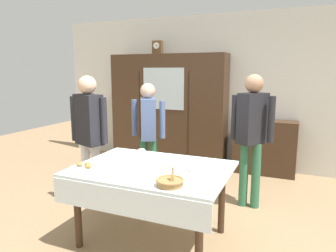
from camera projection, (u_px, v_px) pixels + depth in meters
The scene contains 19 objects.
ground_plane at pixel (161, 230), 3.37m from camera, with size 12.00×12.00×0.00m, color #997A56.
back_wall at pixel (221, 92), 5.54m from camera, with size 6.40×0.10×2.70m, color silver.
dining_table at pixel (151, 178), 3.04m from camera, with size 1.51×1.10×0.77m.
wall_cabinet at pixel (168, 110), 5.68m from camera, with size 2.14×0.46×2.01m.
mantel_clock at pixel (158, 47), 5.56m from camera, with size 0.18×0.11×0.24m.
bookshelf_low at pixel (264, 147), 5.16m from camera, with size 1.02×0.35×0.91m.
book_stack at pixel (266, 118), 5.07m from camera, with size 0.16×0.22×0.07m.
tea_cup_front_edge at pixel (203, 162), 3.15m from camera, with size 0.13×0.13×0.06m.
tea_cup_near_right at pixel (194, 170), 2.88m from camera, with size 0.13×0.13×0.06m.
tea_cup_center at pixel (113, 170), 2.87m from camera, with size 0.13×0.13×0.06m.
tea_cup_mid_right at pixel (142, 152), 3.52m from camera, with size 0.13×0.13×0.06m.
bread_basket at pixel (170, 182), 2.55m from camera, with size 0.24×0.24×0.16m.
pastry_plate at pixel (84, 167), 3.02m from camera, with size 0.28×0.28×0.05m.
spoon_front_edge at pixel (148, 163), 3.17m from camera, with size 0.12×0.02×0.01m.
spoon_mid_right at pixel (143, 175), 2.81m from camera, with size 0.12×0.02×0.01m.
spoon_back_edge at pixel (130, 169), 3.00m from camera, with size 0.12×0.02×0.01m.
person_beside_shelf at pixel (89, 129), 3.77m from camera, with size 0.52×0.31×1.66m.
person_by_cabinet at pixel (148, 127), 4.34m from camera, with size 0.52×0.41×1.55m.
person_behind_table_left at pixel (252, 128), 3.79m from camera, with size 0.52×0.41×1.68m.
Camera 1 is at (1.28, -2.85, 1.72)m, focal length 32.92 mm.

